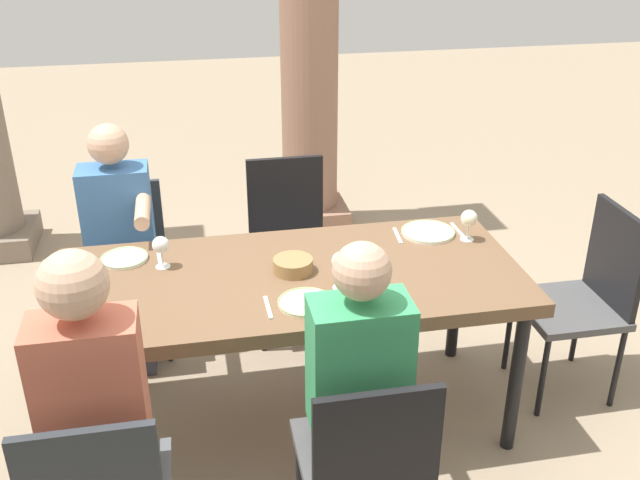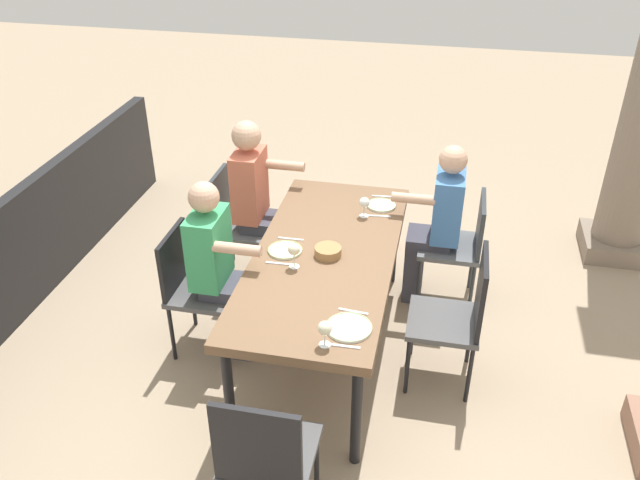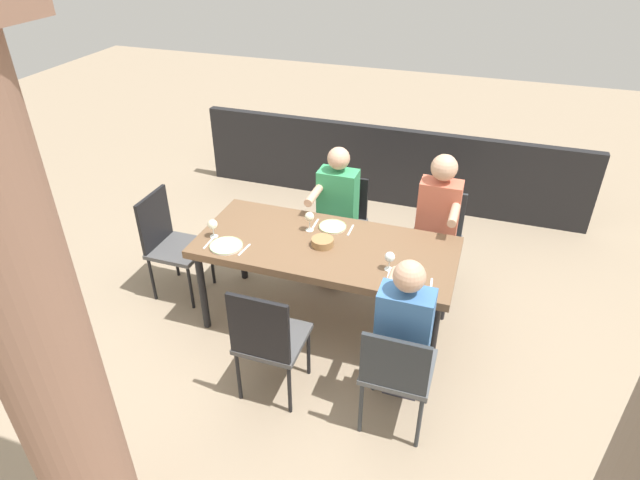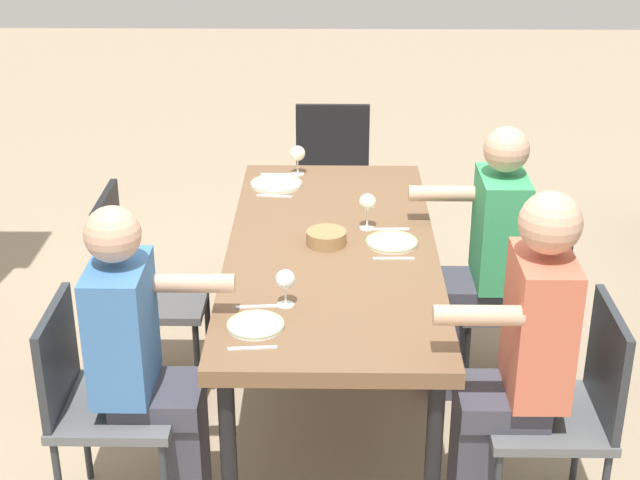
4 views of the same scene
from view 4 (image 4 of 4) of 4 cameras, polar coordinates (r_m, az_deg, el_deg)
ground_plane at (r=4.45m, az=0.61°, el=-9.51°), size 16.00×16.00×0.00m
dining_table at (r=4.09m, az=0.65°, el=-1.18°), size 1.99×0.88×0.78m
chair_west_north at (r=3.64m, az=-13.20°, el=-8.92°), size 0.44×0.44×0.88m
chair_west_south at (r=3.64m, az=14.46°, el=-9.27°), size 0.44×0.44×0.88m
chair_mid_north at (r=4.37m, az=-10.80°, el=-2.44°), size 0.44×0.44×0.95m
chair_mid_south at (r=4.38m, az=11.99°, el=-2.84°), size 0.44×0.44×0.89m
chair_head_east at (r=5.47m, az=0.69°, el=3.57°), size 0.44×0.44×0.95m
diner_woman_green at (r=4.28m, az=9.54°, el=-0.94°), size 0.35×0.49×1.27m
diner_man_white at (r=3.49m, az=11.65°, el=-6.59°), size 0.35×0.50×1.32m
diner_guest_third at (r=3.52m, az=-10.49°, el=-6.96°), size 0.35×0.49×1.26m
plate_0 at (r=3.45m, az=-3.91°, el=-5.05°), size 0.21×0.21×0.02m
wine_glass_0 at (r=3.55m, az=-2.14°, el=-2.41°), size 0.07×0.07×0.15m
fork_0 at (r=3.33m, az=-4.11°, el=-6.41°), size 0.03×0.17×0.01m
spoon_0 at (r=3.59m, az=-3.73°, el=-3.96°), size 0.03×0.17×0.01m
plate_1 at (r=4.09m, az=4.21°, el=-0.12°), size 0.22×0.22×0.02m
wine_glass_1 at (r=4.19m, az=2.78°, el=2.20°), size 0.07×0.07×0.16m
fork_1 at (r=3.96m, az=4.33°, el=-1.10°), size 0.02×0.17×0.01m
spoon_1 at (r=4.23m, az=4.10°, el=0.65°), size 0.02×0.17×0.01m
plate_2 at (r=4.72m, az=-2.66°, el=3.35°), size 0.25×0.25×0.02m
wine_glass_2 at (r=4.83m, az=-1.39°, el=5.11°), size 0.08×0.08×0.15m
fork_2 at (r=4.59m, az=-2.76°, el=2.61°), size 0.03×0.17×0.01m
spoon_2 at (r=4.87m, az=-2.56°, el=3.92°), size 0.02×0.17×0.01m
bread_basket at (r=4.07m, az=0.32°, el=0.13°), size 0.17×0.17×0.06m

